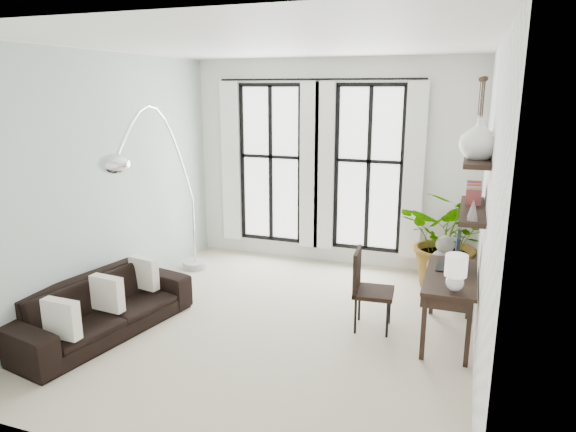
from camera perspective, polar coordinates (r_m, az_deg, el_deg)
The scene contains 16 objects.
floor at distance 6.26m, azimuth -1.53°, elevation -12.05°, with size 5.00×5.00×0.00m, color beige.
ceiling at distance 5.64m, azimuth -1.75°, elevation 18.57°, with size 5.00×5.00×0.00m, color white.
wall_left at distance 6.87m, azimuth -19.44°, elevation 3.57°, with size 5.00×5.00×0.00m, color #A2B5AB.
wall_right at distance 5.37m, azimuth 21.36°, elevation 0.65°, with size 5.00×5.00×0.00m, color white.
wall_back at distance 8.09m, azimuth 4.82°, elevation 5.79°, with size 4.50×4.50×0.00m, color white.
windows at distance 8.08m, azimuth 3.31°, elevation 5.52°, with size 3.26×0.13×2.65m.
wall_shelves at distance 5.74m, azimuth 19.99°, elevation 2.88°, with size 0.25×1.30×0.60m.
sofa at distance 6.34m, azimuth -20.02°, elevation -9.50°, with size 2.16×0.84×0.63m, color black.
throw_pillows at distance 6.21m, azimuth -19.44°, elevation -8.10°, with size 0.40×1.52×0.40m.
plant at distance 7.41m, azimuth 17.61°, elevation -2.58°, with size 1.29×1.12×1.44m, color #2D7228.
desk at distance 5.92m, azimuth 17.58°, elevation -6.83°, with size 0.54×1.28×1.15m.
desk_chair at distance 6.06m, azimuth 8.70°, elevation -7.51°, with size 0.49×0.49×0.95m.
arc_lamp at distance 6.75m, azimuth -14.27°, elevation 7.18°, with size 0.76×2.61×2.56m.
buddha at distance 7.20m, azimuth 16.85°, elevation -5.95°, with size 0.48×0.48×0.87m.
vase_a at distance 5.38m, azimuth 20.47°, elevation 7.96°, with size 0.37×0.37×0.38m, color white.
vase_b at distance 5.78m, azimuth 20.45°, elevation 8.32°, with size 0.37×0.37×0.38m, color white.
Camera 1 is at (2.04, -5.24, 2.75)m, focal length 32.00 mm.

